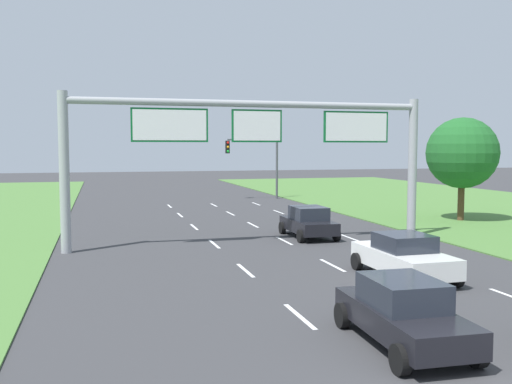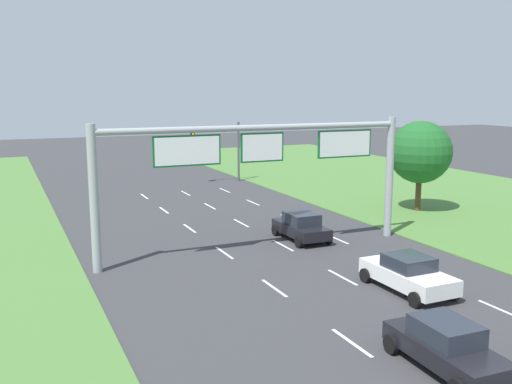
% 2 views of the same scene
% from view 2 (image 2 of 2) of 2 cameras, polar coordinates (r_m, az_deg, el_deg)
% --- Properties ---
extents(lane_dashes_inner_left, '(0.14, 56.40, 0.01)m').
position_cam_2_polar(lane_dashes_inner_left, '(22.71, 5.24, -11.85)').
color(lane_dashes_inner_left, white).
rests_on(lane_dashes_inner_left, ground_plane).
extents(lane_dashes_inner_right, '(0.14, 56.40, 0.01)m').
position_cam_2_polar(lane_dashes_inner_right, '(24.52, 12.49, -10.36)').
color(lane_dashes_inner_right, white).
rests_on(lane_dashes_inner_right, ground_plane).
extents(lane_dashes_slip, '(0.14, 56.40, 0.01)m').
position_cam_2_polar(lane_dashes_slip, '(26.67, 18.61, -8.97)').
color(lane_dashes_slip, white).
rests_on(lane_dashes_slip, ground_plane).
extents(car_near_red, '(2.22, 4.45, 1.56)m').
position_cam_2_polar(car_near_red, '(25.44, 14.95, -7.87)').
color(car_near_red, white).
rests_on(car_near_red, ground_plane).
extents(car_lead_silver, '(2.10, 4.05, 1.58)m').
position_cam_2_polar(car_lead_silver, '(32.91, 4.54, -3.43)').
color(car_lead_silver, black).
rests_on(car_lead_silver, ground_plane).
extents(car_mid_lane, '(2.10, 4.27, 1.57)m').
position_cam_2_polar(car_mid_lane, '(18.96, 18.44, -14.37)').
color(car_mid_lane, black).
rests_on(car_mid_lane, ground_plane).
extents(sign_gantry, '(17.24, 0.44, 7.00)m').
position_cam_2_polar(sign_gantry, '(29.67, 0.54, 3.29)').
color(sign_gantry, '#9EA0A5').
rests_on(sign_gantry, ground_plane).
extents(traffic_light_mast, '(4.76, 0.49, 5.60)m').
position_cam_2_polar(traffic_light_mast, '(53.01, -3.70, 5.08)').
color(traffic_light_mast, '#47494F').
rests_on(traffic_light_mast, ground_plane).
extents(roadside_tree_far, '(4.38, 4.38, 6.42)m').
position_cam_2_polar(roadside_tree_far, '(41.67, 16.11, 3.84)').
color(roadside_tree_far, '#513823').
rests_on(roadside_tree_far, ground_plane).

